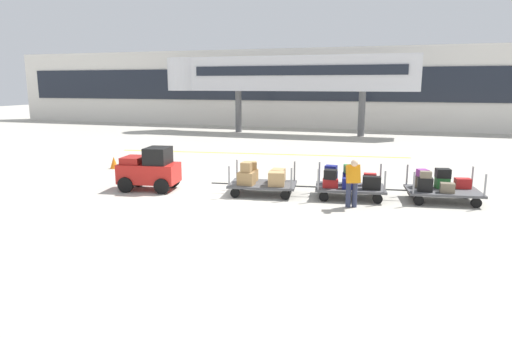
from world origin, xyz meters
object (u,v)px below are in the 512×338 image
(baggage_tug, at_px, (150,170))
(baggage_cart_lead, at_px, (262,179))
(baggage_cart_middle, at_px, (348,182))
(baggage_cart_tail, at_px, (440,186))
(baggage_handler, at_px, (353,181))
(safety_cone_near, at_px, (114,163))

(baggage_tug, xyz_separation_m, baggage_cart_lead, (4.10, 0.56, -0.20))
(baggage_cart_middle, xyz_separation_m, baggage_cart_tail, (2.93, 0.45, -0.02))
(baggage_cart_lead, relative_size, baggage_cart_middle, 1.00)
(baggage_tug, relative_size, baggage_cart_middle, 0.73)
(baggage_handler, bearing_deg, baggage_cart_lead, 166.31)
(baggage_tug, distance_m, baggage_cart_tail, 10.07)
(baggage_cart_tail, height_order, baggage_handler, baggage_handler)
(baggage_cart_middle, xyz_separation_m, baggage_handler, (0.25, -1.22, 0.33))
(baggage_cart_tail, bearing_deg, baggage_cart_lead, -171.37)
(baggage_cart_lead, height_order, safety_cone_near, baggage_cart_lead)
(baggage_cart_middle, height_order, baggage_cart_tail, same)
(baggage_cart_lead, bearing_deg, baggage_handler, -13.69)
(baggage_tug, relative_size, safety_cone_near, 4.06)
(baggage_cart_tail, bearing_deg, baggage_tug, -171.72)
(baggage_tug, height_order, baggage_cart_middle, baggage_tug)
(baggage_tug, relative_size, baggage_cart_lead, 0.73)
(baggage_cart_lead, relative_size, baggage_cart_tail, 1.00)
(baggage_cart_middle, distance_m, baggage_cart_tail, 2.96)
(baggage_tug, bearing_deg, baggage_handler, -1.69)
(baggage_tug, bearing_deg, safety_cone_near, 140.07)
(baggage_tug, bearing_deg, baggage_cart_tail, 8.28)
(baggage_cart_lead, bearing_deg, baggage_cart_tail, 8.63)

